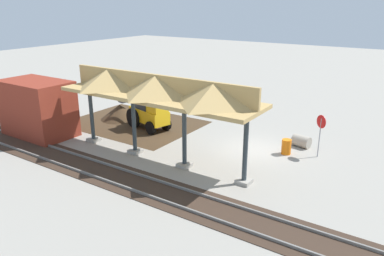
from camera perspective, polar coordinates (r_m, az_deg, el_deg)
ground_plane at (r=23.16m, az=9.55°, el=-3.28°), size 120.00×120.00×0.00m
dirt_work_zone at (r=28.12m, az=-8.77°, el=0.74°), size 9.37×7.00×0.01m
platform_canopy at (r=20.28m, az=-5.39°, el=6.07°), size 11.94×3.20×4.90m
rail_tracks at (r=17.27m, az=-0.89°, el=-10.90°), size 60.00×2.58×0.15m
stop_sign at (r=22.41m, az=19.01°, el=0.14°), size 0.63×0.47×2.52m
backhoe at (r=26.61m, az=-6.75°, el=2.64°), size 5.23×2.50×2.82m
dirt_mound at (r=29.42m, az=-10.86°, el=1.42°), size 5.97×5.97×2.22m
concrete_pipe at (r=24.14m, az=16.31°, el=-1.94°), size 1.18×0.93×0.74m
brick_utility_building at (r=26.92m, az=-22.42°, el=2.81°), size 4.78×2.86×3.70m
traffic_barrel at (r=22.76m, az=14.18°, el=-2.79°), size 0.56×0.56×0.90m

